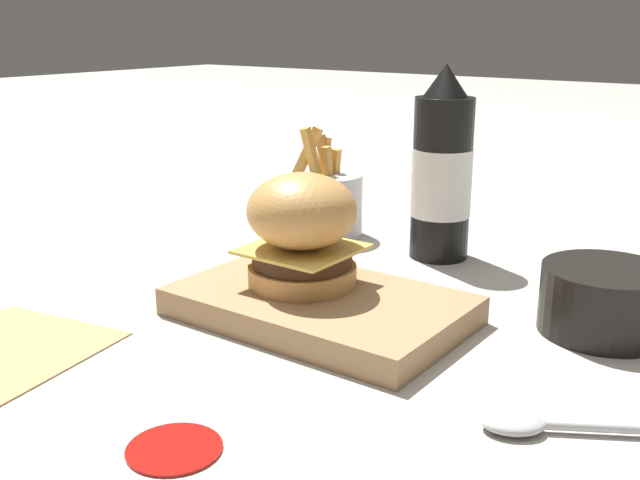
{
  "coord_description": "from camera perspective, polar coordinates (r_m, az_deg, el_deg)",
  "views": [
    {
      "loc": [
        0.39,
        -0.45,
        0.26
      ],
      "look_at": [
        0.01,
        0.07,
        0.08
      ],
      "focal_mm": 42.0,
      "sensor_mm": 36.0,
      "label": 1
    }
  ],
  "objects": [
    {
      "name": "fries_basket",
      "position": [
        0.95,
        0.36,
        2.86
      ],
      "size": [
        0.09,
        0.09,
        0.14
      ],
      "color": "#B7B7BC",
      "rests_on": "ground_plane"
    },
    {
      "name": "ketchup_bottle",
      "position": [
        0.86,
        9.26,
        5.05
      ],
      "size": [
        0.07,
        0.07,
        0.22
      ],
      "color": "black",
      "rests_on": "ground_plane"
    },
    {
      "name": "serving_board",
      "position": [
        0.69,
        0.0,
        -5.03
      ],
      "size": [
        0.26,
        0.16,
        0.03
      ],
      "color": "#A37A51",
      "rests_on": "ground_plane"
    },
    {
      "name": "ketchup_puddle",
      "position": [
        0.5,
        -11.05,
        -15.25
      ],
      "size": [
        0.06,
        0.06,
        0.0
      ],
      "color": "#9E140F",
      "rests_on": "ground_plane"
    },
    {
      "name": "parchment_square",
      "position": [
        0.68,
        -22.78,
        -7.64
      ],
      "size": [
        0.17,
        0.17,
        0.0
      ],
      "color": "tan",
      "rests_on": "ground_plane"
    },
    {
      "name": "spoon",
      "position": [
        0.54,
        17.39,
        -13.31
      ],
      "size": [
        0.16,
        0.11,
        0.01
      ],
      "rotation": [
        0.0,
        0.0,
        3.68
      ],
      "color": "#B2B2B7",
      "rests_on": "ground_plane"
    },
    {
      "name": "ground_plane",
      "position": [
        0.65,
        -4.17,
        -7.76
      ],
      "size": [
        6.0,
        6.0,
        0.0
      ],
      "primitive_type": "plane",
      "color": "#B7B2A8"
    },
    {
      "name": "burger",
      "position": [
        0.69,
        -1.39,
        0.83
      ],
      "size": [
        0.1,
        0.1,
        0.11
      ],
      "color": "tan",
      "rests_on": "serving_board"
    },
    {
      "name": "side_bowl",
      "position": [
        0.7,
        20.91,
        -4.19
      ],
      "size": [
        0.11,
        0.11,
        0.06
      ],
      "color": "black",
      "rests_on": "ground_plane"
    }
  ]
}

